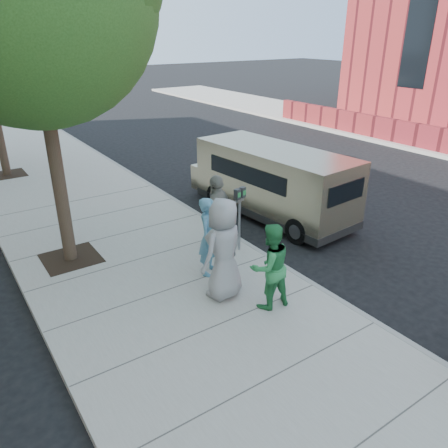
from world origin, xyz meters
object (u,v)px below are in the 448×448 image
(parking_meter, at_px, (240,206))
(person_officer, at_px, (209,236))
(person_gray_shirt, at_px, (224,249))
(person_green_shirt, at_px, (270,266))
(van, at_px, (271,180))
(person_striped_polo, at_px, (217,215))

(parking_meter, relative_size, person_officer, 0.90)
(person_officer, distance_m, person_gray_shirt, 0.92)
(person_gray_shirt, bearing_deg, person_green_shirt, 106.81)
(parking_meter, bearing_deg, person_officer, -171.33)
(van, height_order, person_gray_shirt, person_gray_shirt)
(parking_meter, bearing_deg, person_green_shirt, -127.76)
(van, relative_size, person_gray_shirt, 2.71)
(parking_meter, xyz_separation_m, person_officer, (-1.14, -0.50, -0.26))
(person_officer, xyz_separation_m, person_striped_polo, (0.64, 0.66, 0.10))
(parking_meter, xyz_separation_m, van, (2.20, 1.51, -0.22))
(parking_meter, relative_size, person_striped_polo, 0.81)
(parking_meter, bearing_deg, van, 19.39)
(person_officer, distance_m, person_striped_polo, 0.93)
(person_officer, bearing_deg, van, -4.33)
(van, xyz_separation_m, person_green_shirt, (-3.09, -3.65, -0.06))
(van, relative_size, person_green_shirt, 3.26)
(parking_meter, distance_m, person_striped_polo, 0.55)
(parking_meter, distance_m, person_officer, 1.27)
(person_officer, distance_m, person_green_shirt, 1.66)
(parking_meter, distance_m, person_green_shirt, 2.34)
(person_officer, bearing_deg, person_gray_shirt, -140.95)
(person_gray_shirt, height_order, person_striped_polo, person_gray_shirt)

